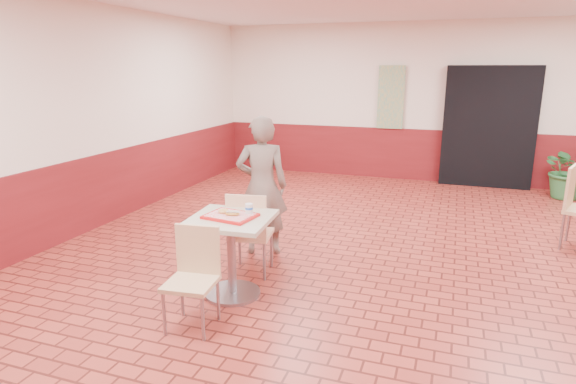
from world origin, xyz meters
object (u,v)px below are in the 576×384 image
(potted_plant, at_px, (570,170))
(customer, at_px, (262,186))
(chair_main_front, at_px, (194,272))
(paper_cup, at_px, (249,208))
(main_table, at_px, (231,243))
(serving_tray, at_px, (230,216))
(ring_donut, at_px, (224,211))
(chair_main_back, at_px, (249,230))
(long_john_donut, at_px, (232,214))

(potted_plant, bearing_deg, customer, -134.67)
(chair_main_front, bearing_deg, paper_cup, 66.63)
(potted_plant, bearing_deg, main_table, -126.54)
(serving_tray, bearing_deg, ring_donut, 159.80)
(customer, height_order, paper_cup, customer)
(chair_main_front, distance_m, serving_tray, 0.69)
(ring_donut, height_order, potted_plant, potted_plant)
(paper_cup, xyz_separation_m, potted_plant, (3.65, 5.04, -0.37))
(main_table, xyz_separation_m, chair_main_back, (-0.02, 0.48, -0.02))
(chair_main_front, distance_m, paper_cup, 0.82)
(potted_plant, bearing_deg, paper_cup, -125.92)
(chair_main_front, xyz_separation_m, long_john_donut, (0.09, 0.58, 0.36))
(customer, height_order, serving_tray, customer)
(chair_main_front, distance_m, ring_donut, 0.73)
(customer, bearing_deg, long_john_donut, 77.81)
(customer, relative_size, long_john_donut, 11.41)
(potted_plant, bearing_deg, chair_main_back, -129.41)
(customer, relative_size, ring_donut, 16.08)
(serving_tray, height_order, long_john_donut, long_john_donut)
(long_john_donut, bearing_deg, chair_main_back, 96.48)
(ring_donut, bearing_deg, customer, 93.07)
(customer, height_order, long_john_donut, customer)
(chair_main_front, relative_size, chair_main_back, 0.94)
(chair_main_back, relative_size, customer, 0.56)
(chair_main_front, relative_size, potted_plant, 0.87)
(serving_tray, relative_size, potted_plant, 0.45)
(chair_main_back, xyz_separation_m, long_john_donut, (0.06, -0.50, 0.33))
(customer, distance_m, long_john_donut, 1.17)
(paper_cup, bearing_deg, main_table, -148.34)
(long_john_donut, height_order, potted_plant, potted_plant)
(chair_main_front, xyz_separation_m, paper_cup, (0.21, 0.70, 0.39))
(chair_main_front, bearing_deg, ring_donut, 85.97)
(chair_main_back, distance_m, serving_tray, 0.56)
(main_table, relative_size, paper_cup, 8.40)
(serving_tray, bearing_deg, chair_main_front, -95.79)
(main_table, distance_m, chair_main_front, 0.61)
(chair_main_back, height_order, potted_plant, potted_plant)
(main_table, bearing_deg, ring_donut, 159.80)
(chair_main_back, bearing_deg, chair_main_front, 78.50)
(main_table, relative_size, chair_main_front, 0.92)
(long_john_donut, bearing_deg, customer, 98.76)
(long_john_donut, relative_size, potted_plant, 0.14)
(chair_main_front, height_order, chair_main_back, chair_main_back)
(ring_donut, bearing_deg, paper_cup, 14.65)
(main_table, height_order, chair_main_back, chair_main_back)
(chair_main_back, distance_m, long_john_donut, 0.60)
(paper_cup, bearing_deg, chair_main_back, 114.67)
(main_table, distance_m, customer, 1.18)
(main_table, relative_size, ring_donut, 7.77)
(ring_donut, height_order, long_john_donut, long_john_donut)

